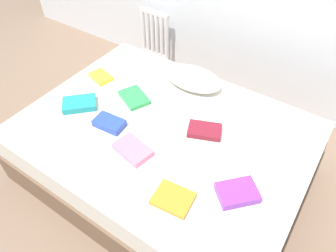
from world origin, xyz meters
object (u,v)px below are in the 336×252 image
Objects in this scene: textbook_yellow at (101,77)px; textbook_pink at (133,150)px; radiator at (155,34)px; textbook_green at (134,97)px; pillow at (193,78)px; textbook_maroon at (204,130)px; textbook_blue at (109,123)px; textbook_orange at (173,198)px; textbook_purple at (237,193)px; bed at (164,152)px; textbook_teal at (79,104)px.

textbook_pink is at bearing -18.65° from textbook_yellow.
textbook_green is (0.58, -1.07, 0.13)m from radiator.
pillow reaches higher than textbook_maroon.
textbook_orange is at bearing -24.52° from textbook_blue.
radiator reaches higher than textbook_purple.
textbook_pink is (0.05, -0.83, -0.04)m from pillow.
textbook_green is (-0.37, 0.13, 0.27)m from bed.
bed is at bearing 123.24° from textbook_orange.
textbook_teal reaches higher than textbook_green.
textbook_teal is 1.30× the size of textbook_yellow.
textbook_blue reaches higher than textbook_yellow.
textbook_maroon reaches higher than bed.
pillow is 0.50m from textbook_green.
radiator reaches higher than textbook_teal.
textbook_orange is (1.32, -1.64, 0.13)m from radiator.
textbook_pink reaches higher than textbook_green.
pillow is 2.31× the size of textbook_blue.
textbook_pink is 0.53m from textbook_green.
textbook_yellow is at bearing -162.53° from textbook_green.
textbook_green is (-1.03, 0.34, -0.01)m from textbook_purple.
textbook_maroon is at bearing -41.82° from radiator.
radiator reaches higher than bed.
textbook_pink is at bearing -27.32° from textbook_green.
bed is 4.12× the size of pillow.
pillow is at bearing 87.67° from textbook_purple.
textbook_blue and textbook_purple have the same top height.
textbook_pink is 0.30m from textbook_blue.
textbook_blue is (-0.29, 0.10, 0.00)m from textbook_pink.
textbook_maroon is at bearing 24.10° from textbook_green.
textbook_purple is (0.66, -0.21, 0.28)m from bed.
textbook_blue is 0.99m from textbook_purple.
textbook_pink is at bearing -58.67° from radiator.
pillow is 2.00× the size of textbook_teal.
textbook_teal is (-0.56, -0.71, -0.04)m from pillow.
pillow reaches higher than textbook_teal.
textbook_teal is at bearing -109.19° from textbook_green.
textbook_purple is at bearing -17.90° from bed.
pillow reaches higher than textbook_purple.
textbook_pink is 0.51m from textbook_maroon.
textbook_orange is 0.74m from textbook_blue.
textbook_maroon is 1.08× the size of textbook_blue.
pillow is 2.02× the size of textbook_green.
textbook_maroon is (0.25, 0.12, 0.27)m from bed.
textbook_blue is 0.33m from textbook_green.
radiator reaches higher than textbook_yellow.
textbook_pink is at bearing -23.46° from textbook_blue.
textbook_yellow is (-0.11, 0.35, -0.01)m from textbook_teal.
radiator is at bearing 115.78° from textbook_maroon.
textbook_pink is at bearing -86.73° from pillow.
textbook_yellow is at bearing 133.82° from textbook_blue.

